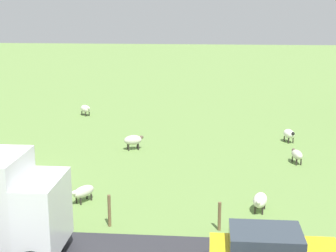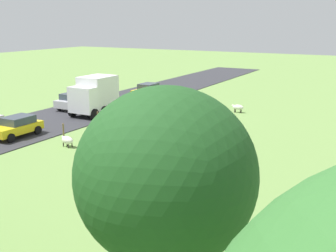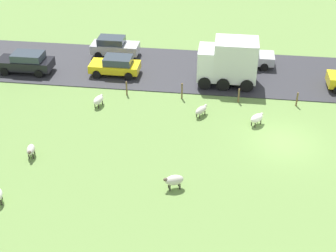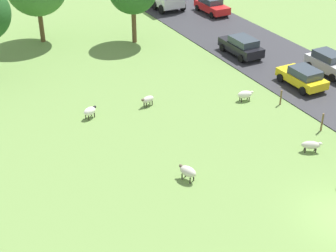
# 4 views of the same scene
# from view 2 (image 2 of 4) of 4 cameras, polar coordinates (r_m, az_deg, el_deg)

# --- Properties ---
(ground_plane) EXTENTS (160.00, 160.00, 0.00)m
(ground_plane) POSITION_cam_2_polar(r_m,az_deg,el_deg) (38.51, 2.56, 1.34)
(ground_plane) COLOR #6B8E47
(road_strip) EXTENTS (8.00, 80.00, 0.06)m
(road_strip) POSITION_cam_2_polar(r_m,az_deg,el_deg) (43.45, -8.70, 2.70)
(road_strip) COLOR #2D2D33
(road_strip) RESTS_ON ground_plane
(sheep_0) EXTENTS (1.17, 0.49, 0.76)m
(sheep_0) POSITION_cam_2_polar(r_m,az_deg,el_deg) (40.43, 9.43, 2.51)
(sheep_0) COLOR silver
(sheep_0) RESTS_ON ground_plane
(sheep_1) EXTENTS (1.15, 1.10, 0.78)m
(sheep_1) POSITION_cam_2_polar(r_m,az_deg,el_deg) (37.82, -1.01, 1.91)
(sheep_1) COLOR white
(sheep_1) RESTS_ON ground_plane
(sheep_2) EXTENTS (1.21, 0.98, 0.70)m
(sheep_2) POSITION_cam_2_polar(r_m,az_deg,el_deg) (35.09, -5.01, 0.81)
(sheep_2) COLOR beige
(sheep_2) RESTS_ON ground_plane
(sheep_3) EXTENTS (1.22, 0.76, 0.75)m
(sheep_3) POSITION_cam_2_polar(r_m,az_deg,el_deg) (29.79, -13.47, -1.87)
(sheep_3) COLOR silver
(sheep_3) RESTS_ON ground_plane
(sheep_4) EXTENTS (0.90, 1.19, 0.85)m
(sheep_4) POSITION_cam_2_polar(r_m,az_deg,el_deg) (30.65, 6.33, -0.96)
(sheep_4) COLOR beige
(sheep_4) RESTS_ON ground_plane
(sheep_6) EXTENTS (1.10, 0.68, 0.73)m
(sheep_6) POSITION_cam_2_polar(r_m,az_deg,el_deg) (24.07, -5.97, -5.35)
(sheep_6) COLOR beige
(sheep_6) RESTS_ON ground_plane
(sheep_7) EXTENTS (1.09, 0.85, 0.79)m
(sheep_7) POSITION_cam_2_polar(r_m,az_deg,el_deg) (21.90, 2.75, -7.20)
(sheep_7) COLOR white
(sheep_7) RESTS_ON ground_plane
(tree_3) EXTENTS (4.31, 4.31, 7.05)m
(tree_3) POSITION_cam_2_polar(r_m,az_deg,el_deg) (9.94, -0.29, -6.84)
(tree_3) COLOR brown
(tree_3) RESTS_ON ground_plane
(fence_post_0) EXTENTS (0.12, 0.12, 1.21)m
(fence_post_0) POSITION_cam_2_polar(r_m,az_deg,el_deg) (45.16, 0.19, 4.02)
(fence_post_0) COLOR brown
(fence_post_0) RESTS_ON ground_plane
(fence_post_1) EXTENTS (0.12, 0.12, 1.06)m
(fence_post_1) POSITION_cam_2_polar(r_m,az_deg,el_deg) (41.70, -2.52, 3.07)
(fence_post_1) COLOR brown
(fence_post_1) RESTS_ON ground_plane
(fence_post_2) EXTENTS (0.12, 0.12, 1.08)m
(fence_post_2) POSITION_cam_2_polar(r_m,az_deg,el_deg) (38.35, -5.70, 2.06)
(fence_post_2) COLOR brown
(fence_post_2) RESTS_ON ground_plane
(fence_post_3) EXTENTS (0.12, 0.12, 1.24)m
(fence_post_3) POSITION_cam_2_polar(r_m,az_deg,el_deg) (35.14, -9.48, 0.96)
(fence_post_3) COLOR brown
(fence_post_3) RESTS_ON ground_plane
(fence_post_4) EXTENTS (0.12, 0.12, 1.10)m
(fence_post_4) POSITION_cam_2_polar(r_m,az_deg,el_deg) (32.16, -13.97, -0.61)
(fence_post_4) COLOR brown
(fence_post_4) RESTS_ON ground_plane
(truck_1) EXTENTS (2.77, 4.38, 3.50)m
(truck_1) POSITION_cam_2_polar(r_m,az_deg,el_deg) (39.08, -9.89, 4.17)
(truck_1) COLOR white
(truck_1) RESTS_ON road_strip
(car_1) EXTENTS (2.10, 4.50, 1.58)m
(car_1) POSITION_cam_2_polar(r_m,az_deg,el_deg) (42.47, -12.35, 3.44)
(car_1) COLOR #B7B7BC
(car_1) RESTS_ON road_strip
(car_2) EXTENTS (2.04, 3.92, 1.49)m
(car_2) POSITION_cam_2_polar(r_m,az_deg,el_deg) (33.32, -19.82, -0.01)
(car_2) COLOR yellow
(car_2) RESTS_ON road_strip
(car_4) EXTENTS (2.06, 3.85, 1.64)m
(car_4) POSITION_cam_2_polar(r_m,az_deg,el_deg) (46.97, -2.82, 4.78)
(car_4) COLOR yellow
(car_4) RESTS_ON road_strip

